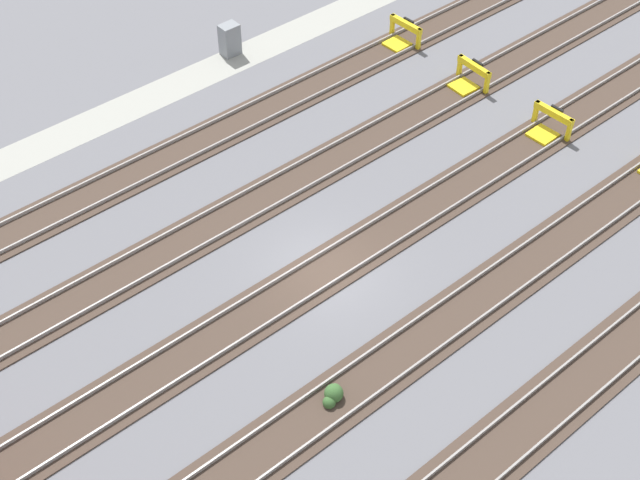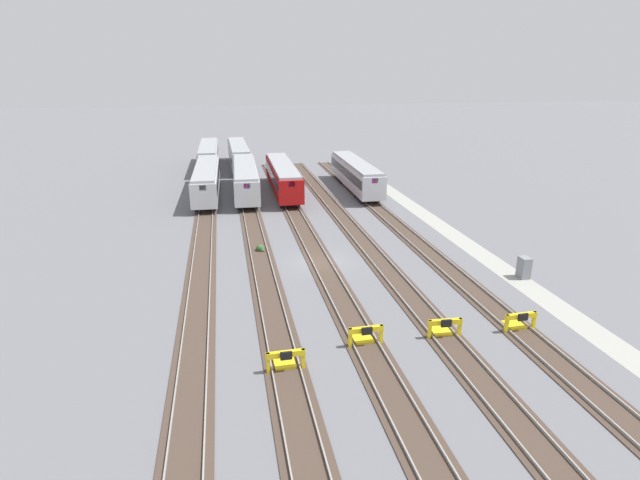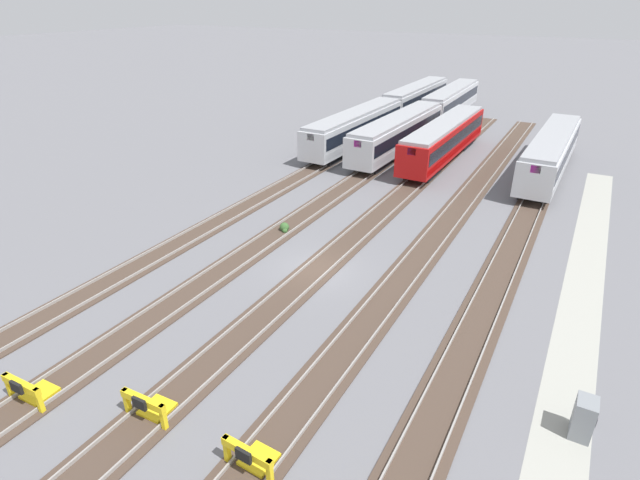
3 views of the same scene
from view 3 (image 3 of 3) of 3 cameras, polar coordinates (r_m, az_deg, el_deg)
ground_plane at (r=28.86m, az=-0.28°, el=-3.43°), size 400.00×400.00×0.00m
service_walkway at (r=26.14m, az=27.12°, el=-10.19°), size 54.00×2.00×0.01m
rail_track_nearest at (r=26.25m, az=18.03°, el=-8.08°), size 90.00×2.23×0.21m
rail_track_near_inner at (r=27.17m, az=8.40°, el=-5.68°), size 90.00×2.23×0.21m
rail_track_middle at (r=28.84m, az=-0.28°, el=-3.36°), size 90.00×2.24×0.21m
rail_track_far_inner at (r=31.12m, az=-7.82°, el=-1.27°), size 90.00×2.23×0.21m
rail_track_farthest at (r=33.90m, az=-14.22°, el=0.52°), size 90.00×2.23×0.21m
subway_car_front_row_leftmost at (r=50.97m, az=8.91°, el=11.98°), size 18.07×3.29×3.70m
subway_car_front_row_left_inner at (r=68.73m, az=14.73°, el=15.10°), size 18.04×3.08×3.70m
subway_car_front_row_centre at (r=70.04m, az=10.93°, el=15.66°), size 18.02×3.00×3.70m
subway_car_front_row_right_inner at (r=52.70m, az=4.07°, el=12.69°), size 18.04×3.13×3.70m
subway_car_front_row_rightmost at (r=48.16m, az=24.85°, el=9.06°), size 18.05×3.18×3.70m
subway_car_back_row_leftmost at (r=49.62m, az=14.01°, el=11.14°), size 18.04×3.07×3.70m
bumper_stop_near_inner_track at (r=18.14m, az=-7.71°, el=-23.38°), size 1.38×2.01×1.22m
bumper_stop_middle_track at (r=20.56m, az=-18.88°, el=-17.52°), size 1.37×2.01×1.22m
bumper_stop_far_inner_track at (r=23.07m, az=-30.21°, el=-14.63°), size 1.37×2.01×1.22m
electrical_cabinet at (r=20.94m, az=27.90°, el=-17.55°), size 0.90×0.73×1.60m
weed_clump at (r=33.59m, az=-4.06°, el=1.44°), size 0.92×0.70×0.64m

